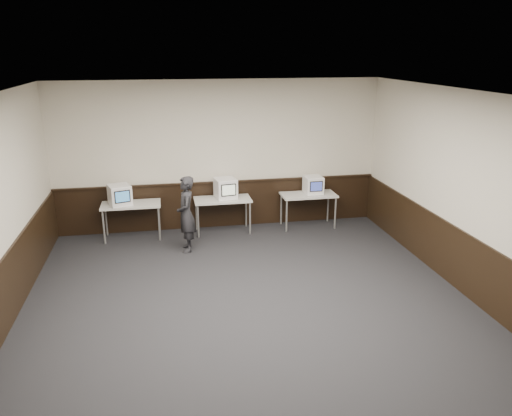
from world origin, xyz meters
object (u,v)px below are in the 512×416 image
(desk_left, at_px, (131,207))
(emac_right, at_px, (313,185))
(desk_right, at_px, (308,197))
(desk_center, at_px, (223,202))
(person, at_px, (186,214))
(emac_left, at_px, (120,195))
(emac_center, at_px, (226,188))

(desk_left, relative_size, emac_right, 2.82)
(desk_right, relative_size, emac_right, 2.82)
(desk_center, bearing_deg, person, -132.22)
(desk_right, distance_m, emac_right, 0.29)
(desk_right, height_order, emac_left, emac_left)
(desk_right, relative_size, emac_center, 2.34)
(emac_center, bearing_deg, emac_right, -9.07)
(desk_left, relative_size, emac_center, 2.34)
(emac_center, bearing_deg, emac_left, 173.11)
(emac_left, height_order, person, person)
(desk_left, distance_m, emac_left, 0.35)
(desk_right, distance_m, emac_center, 1.85)
(desk_left, relative_size, emac_left, 2.20)
(desk_center, relative_size, emac_center, 2.34)
(desk_center, height_order, emac_right, emac_right)
(emac_center, bearing_deg, desk_left, 172.03)
(emac_center, distance_m, person, 1.31)
(emac_right, distance_m, person, 2.99)
(desk_right, height_order, emac_center, emac_center)
(emac_left, xyz_separation_m, person, (1.28, -0.86, -0.21))
(desk_left, distance_m, desk_right, 3.80)
(desk_right, relative_size, person, 0.80)
(emac_right, bearing_deg, desk_right, -164.58)
(emac_left, height_order, emac_right, emac_left)
(desk_left, height_order, emac_left, emac_left)
(emac_left, xyz_separation_m, emac_right, (4.11, 0.08, -0.02))
(emac_right, height_order, person, person)
(emac_left, height_order, emac_center, emac_center)
(desk_left, height_order, emac_center, emac_center)
(desk_left, distance_m, desk_center, 1.90)
(desk_center, height_order, person, person)
(desk_center, distance_m, emac_right, 2.03)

